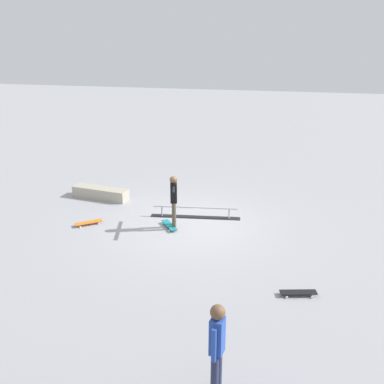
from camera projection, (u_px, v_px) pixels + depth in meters
ground_plane at (190, 225)px, 13.45m from camera, size 60.00×60.00×0.00m
grind_rail at (195, 213)px, 13.94m from camera, size 2.74×0.51×0.35m
skate_ledge at (101, 193)px, 15.48m from camera, size 2.00×0.79×0.37m
skater_main at (174, 198)px, 12.93m from camera, size 0.36×1.26×1.59m
skateboard_main at (169, 225)px, 13.26m from camera, size 0.63×0.77×0.09m
bystander_blue_shirt at (217, 347)px, 6.90m from camera, size 0.23×0.39×1.69m
loose_skateboard_black at (298, 292)px, 9.92m from camera, size 0.82×0.38×0.09m
loose_skateboard_orange at (89, 222)px, 13.44m from camera, size 0.76×0.64×0.09m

